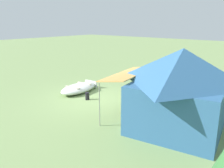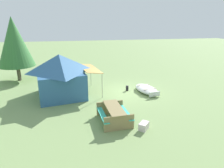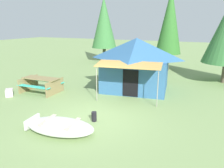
{
  "view_description": "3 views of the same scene",
  "coord_description": "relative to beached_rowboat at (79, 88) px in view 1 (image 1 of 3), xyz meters",
  "views": [
    {
      "loc": [
        7.6,
        7.29,
        3.64
      ],
      "look_at": [
        -0.15,
        0.83,
        0.9
      ],
      "focal_mm": 37.26,
      "sensor_mm": 36.0,
      "label": 1
    },
    {
      "loc": [
        -12.65,
        3.48,
        4.78
      ],
      "look_at": [
        -0.33,
        0.86,
        0.76
      ],
      "focal_mm": 31.52,
      "sensor_mm": 36.0,
      "label": 2
    },
    {
      "loc": [
        4.05,
        -6.83,
        3.49
      ],
      "look_at": [
        0.08,
        1.53,
        0.94
      ],
      "focal_mm": 35.01,
      "sensor_mm": 36.0,
      "label": 3
    }
  ],
  "objects": [
    {
      "name": "picnic_table",
      "position": [
        -3.71,
        3.17,
        0.27
      ],
      "size": [
        2.0,
        1.52,
        0.78
      ],
      "color": "olive",
      "rests_on": "ground_plane"
    },
    {
      "name": "fuel_can",
      "position": [
        0.59,
        1.24,
        -0.04
      ],
      "size": [
        0.26,
        0.26,
        0.36
      ],
      "primitive_type": "cylinder",
      "rotation": [
        0.0,
        0.0,
        2.62
      ],
      "color": "black",
      "rests_on": "ground_plane"
    },
    {
      "name": "ground_plane",
      "position": [
        0.34,
        1.62,
        -0.22
      ],
      "size": [
        80.0,
        80.0,
        0.0
      ],
      "primitive_type": "plane",
      "color": "#7C985B"
    },
    {
      "name": "canvas_cabin_tent",
      "position": [
        0.58,
        5.83,
        1.23
      ],
      "size": [
        4.0,
        4.51,
        2.79
      ],
      "color": "#305F8F",
      "rests_on": "ground_plane"
    },
    {
      "name": "beached_rowboat",
      "position": [
        0.0,
        0.0,
        0.0
      ],
      "size": [
        2.51,
        1.5,
        0.42
      ],
      "color": "silver",
      "rests_on": "ground_plane"
    },
    {
      "name": "cooler_box",
      "position": [
        -4.73,
        1.99,
        -0.05
      ],
      "size": [
        0.62,
        0.61,
        0.34
      ],
      "primitive_type": "cube",
      "rotation": [
        0.0,
        0.0,
        2.39
      ],
      "color": "silver",
      "rests_on": "ground_plane"
    }
  ]
}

